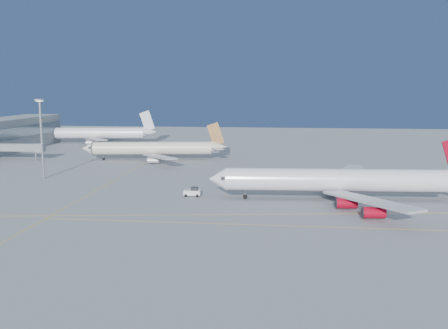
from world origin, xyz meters
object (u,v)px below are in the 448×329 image
at_px(airliner_etihad, 155,148).
at_px(airliner_third, 97,133).
at_px(light_mast, 41,132).
at_px(airliner_virgin, 341,181).
at_px(pushback_tug, 193,192).

distance_m(airliner_etihad, airliner_third, 73.14).
xyz_separation_m(airliner_third, light_mast, (20.53, -102.42, 9.89)).
height_order(airliner_virgin, airliner_third, airliner_third).
bearing_deg(airliner_third, pushback_tug, -65.99).
xyz_separation_m(airliner_virgin, airliner_etihad, (-66.45, 66.47, -0.45)).
relative_size(airliner_virgin, airliner_third, 1.07).
xyz_separation_m(airliner_virgin, light_mast, (-91.91, 20.91, 10.00)).
bearing_deg(airliner_virgin, pushback_tug, 176.36).
bearing_deg(pushback_tug, airliner_third, 118.49).
bearing_deg(light_mast, airliner_third, 101.34).
xyz_separation_m(airliner_third, pushback_tug, (73.11, -123.15, -4.08)).
distance_m(airliner_virgin, airliner_third, 166.89).
relative_size(airliner_etihad, airliner_third, 0.91).
distance_m(airliner_third, pushback_tug, 143.27).
bearing_deg(airliner_third, light_mast, -85.35).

